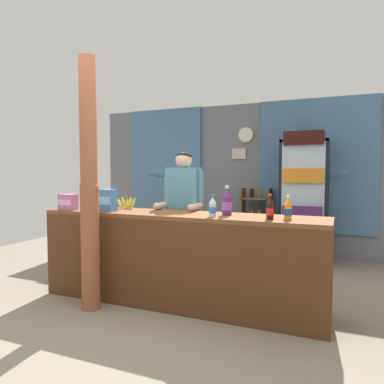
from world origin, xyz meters
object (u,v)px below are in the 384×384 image
at_px(stall_counter, 174,251).
at_px(soda_bottle_orange_soda, 288,209).
at_px(soda_bottle_grape_soda, 227,203).
at_px(plastic_lawn_chair, 161,226).
at_px(shopkeeper, 184,203).
at_px(drink_fridge, 304,193).
at_px(snack_box_wafer, 68,202).
at_px(bottle_shelf_rack, 256,220).
at_px(banana_bunch, 127,203).
at_px(soda_bottle_iced_tea, 104,199).
at_px(soda_bottle_water, 213,207).
at_px(snack_box_biscuit, 107,200).
at_px(timber_post, 89,190).
at_px(soda_bottle_cola, 270,209).

relative_size(stall_counter, soda_bottle_orange_soda, 13.78).
distance_m(soda_bottle_grape_soda, soda_bottle_orange_soda, 0.60).
height_order(plastic_lawn_chair, shopkeeper, shopkeeper).
xyz_separation_m(drink_fridge, snack_box_wafer, (-2.31, -2.40, -0.02)).
bearing_deg(stall_counter, bottle_shelf_rack, 84.00).
bearing_deg(banana_bunch, stall_counter, -21.53).
height_order(bottle_shelf_rack, soda_bottle_iced_tea, soda_bottle_iced_tea).
distance_m(soda_bottle_water, snack_box_wafer, 1.69).
relative_size(soda_bottle_water, banana_bunch, 0.77).
bearing_deg(snack_box_biscuit, plastic_lawn_chair, 100.00).
bearing_deg(snack_box_biscuit, timber_post, -84.81).
bearing_deg(timber_post, soda_bottle_grape_soda, 21.28).
bearing_deg(soda_bottle_iced_tea, soda_bottle_grape_soda, -5.68).
height_order(snack_box_biscuit, snack_box_wafer, snack_box_biscuit).
xyz_separation_m(soda_bottle_iced_tea, snack_box_biscuit, (0.28, -0.32, 0.02)).
distance_m(snack_box_wafer, banana_bunch, 0.65).
bearing_deg(soda_bottle_cola, snack_box_wafer, -178.00).
bearing_deg(soda_bottle_orange_soda, snack_box_biscuit, -177.23).
distance_m(soda_bottle_orange_soda, snack_box_wafer, 2.37).
height_order(soda_bottle_cola, snack_box_wafer, soda_bottle_cola).
bearing_deg(banana_bunch, shopkeeper, 25.36).
height_order(plastic_lawn_chair, banana_bunch, banana_bunch).
height_order(bottle_shelf_rack, snack_box_biscuit, snack_box_biscuit).
relative_size(soda_bottle_orange_soda, banana_bunch, 0.80).
bearing_deg(stall_counter, timber_post, -155.20).
xyz_separation_m(drink_fridge, shopkeeper, (-1.19, -1.75, -0.05)).
relative_size(timber_post, banana_bunch, 9.21).
distance_m(drink_fridge, soda_bottle_iced_tea, 2.92).
distance_m(soda_bottle_orange_soda, snack_box_biscuit, 1.89).
bearing_deg(soda_bottle_water, soda_bottle_cola, 1.10).
xyz_separation_m(timber_post, bottle_shelf_rack, (1.02, 2.88, -0.62)).
bearing_deg(plastic_lawn_chair, soda_bottle_grape_soda, -46.41).
distance_m(drink_fridge, bottle_shelf_rack, 0.94).
height_order(shopkeeper, soda_bottle_grape_soda, shopkeeper).
bearing_deg(soda_bottle_water, plastic_lawn_chair, 129.40).
xyz_separation_m(drink_fridge, bottle_shelf_rack, (-0.77, 0.21, -0.48)).
bearing_deg(soda_bottle_orange_soda, plastic_lawn_chair, 141.23).
height_order(soda_bottle_grape_soda, snack_box_biscuit, soda_bottle_grape_soda).
relative_size(plastic_lawn_chair, soda_bottle_iced_tea, 3.83).
bearing_deg(timber_post, soda_bottle_orange_soda, 12.68).
relative_size(shopkeeper, soda_bottle_cola, 6.94).
height_order(snack_box_biscuit, banana_bunch, snack_box_biscuit).
distance_m(bottle_shelf_rack, soda_bottle_grape_soda, 2.45).
relative_size(soda_bottle_iced_tea, banana_bunch, 0.83).
relative_size(soda_bottle_cola, banana_bunch, 0.85).
bearing_deg(snack_box_biscuit, soda_bottle_grape_soda, 7.30).
bearing_deg(snack_box_wafer, soda_bottle_cola, 2.00).
relative_size(stall_counter, plastic_lawn_chair, 3.46).
height_order(shopkeeper, soda_bottle_orange_soda, shopkeeper).
relative_size(bottle_shelf_rack, plastic_lawn_chair, 1.28).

